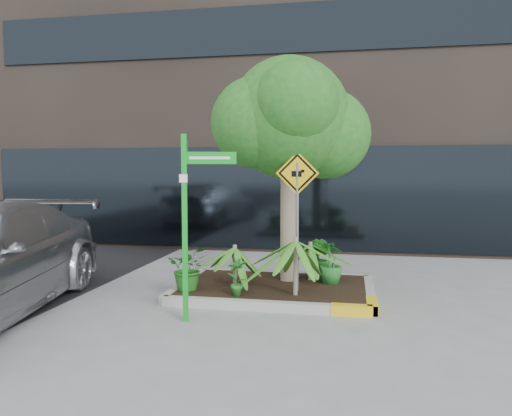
# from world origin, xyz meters

# --- Properties ---
(ground) EXTENTS (80.00, 80.00, 0.00)m
(ground) POSITION_xyz_m (0.00, 0.00, 0.00)
(ground) COLOR gray
(ground) RESTS_ON ground
(building) EXTENTS (18.00, 8.00, 15.00)m
(building) POSITION_xyz_m (0.50, 8.50, 7.50)
(building) COLOR #2D2621
(building) RESTS_ON ground
(planter) EXTENTS (3.35, 2.36, 0.15)m
(planter) POSITION_xyz_m (0.23, 0.27, 0.10)
(planter) COLOR #9E9E99
(planter) RESTS_ON ground
(tree) EXTENTS (2.76, 2.45, 4.14)m
(tree) POSITION_xyz_m (0.38, 0.72, 3.02)
(tree) COLOR gray
(tree) RESTS_ON ground
(palm_front) EXTENTS (1.03, 1.03, 1.15)m
(palm_front) POSITION_xyz_m (0.62, -0.33, 1.01)
(palm_front) COLOR gray
(palm_front) RESTS_ON ground
(palm_left) EXTENTS (0.79, 0.79, 0.87)m
(palm_left) POSITION_xyz_m (-0.46, 0.11, 0.80)
(palm_left) COLOR gray
(palm_left) RESTS_ON ground
(palm_back) EXTENTS (0.77, 0.77, 0.86)m
(palm_back) POSITION_xyz_m (0.77, 0.78, 0.79)
(palm_back) COLOR gray
(palm_back) RESTS_ON ground
(shrub_a) EXTENTS (0.82, 0.82, 0.74)m
(shrub_a) POSITION_xyz_m (-1.13, -0.34, 0.52)
(shrub_a) COLOR #1D5819
(shrub_a) RESTS_ON planter
(shrub_b) EXTENTS (0.58, 0.58, 0.74)m
(shrub_b) POSITION_xyz_m (1.14, 0.60, 0.52)
(shrub_b) COLOR #206B27
(shrub_b) RESTS_ON planter
(shrub_c) EXTENTS (0.45, 0.45, 0.61)m
(shrub_c) POSITION_xyz_m (-0.27, -0.55, 0.46)
(shrub_c) COLOR #257123
(shrub_c) RESTS_ON planter
(shrub_d) EXTENTS (0.58, 0.58, 0.75)m
(shrub_d) POSITION_xyz_m (0.93, 0.95, 0.52)
(shrub_d) COLOR #1F611C
(shrub_d) RESTS_ON planter
(street_sign_post) EXTENTS (0.89, 0.75, 2.61)m
(street_sign_post) POSITION_xyz_m (-0.76, -1.44, 1.61)
(street_sign_post) COLOR #0E9E20
(street_sign_post) RESTS_ON ground
(cattle_sign) EXTENTS (0.70, 0.11, 2.27)m
(cattle_sign) POSITION_xyz_m (0.62, -0.07, 1.68)
(cattle_sign) COLOR slate
(cattle_sign) RESTS_ON ground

